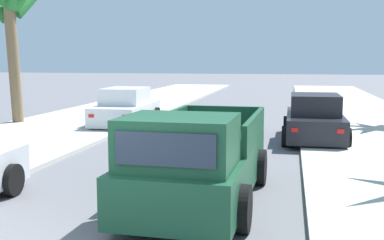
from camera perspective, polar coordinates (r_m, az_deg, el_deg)
sidewalk_left at (r=19.09m, az=-15.25°, el=-0.82°), size 5.38×60.00×0.12m
sidewalk_right at (r=17.30m, az=21.57°, el=-1.90°), size 5.38×60.00×0.12m
curb_left at (r=18.54m, az=-11.69°, el=-0.98°), size 0.16×60.00×0.10m
curb_right at (r=17.13m, az=17.31°, el=-1.84°), size 0.16×60.00×0.10m
pickup_truck at (r=8.84m, az=0.77°, el=-5.06°), size 2.33×5.26×1.80m
car_left_near at (r=16.11m, az=14.39°, el=0.08°), size 2.04×4.27×1.54m
car_left_mid at (r=19.21m, az=-7.87°, el=1.38°), size 2.12×4.30×1.54m
palm_tree_left_back at (r=20.62m, az=-20.91°, el=12.65°), size 3.83×3.83×5.97m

